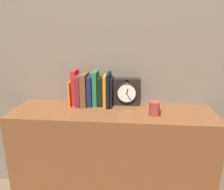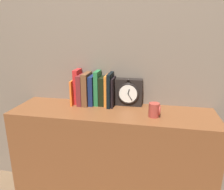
{
  "view_description": "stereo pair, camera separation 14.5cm",
  "coord_description": "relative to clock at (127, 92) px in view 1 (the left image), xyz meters",
  "views": [
    {
      "loc": [
        0.13,
        -1.38,
        1.3
      ],
      "look_at": [
        0.0,
        0.0,
        0.88
      ],
      "focal_mm": 35.0,
      "sensor_mm": 36.0,
      "label": 1
    },
    {
      "loc": [
        0.27,
        -1.36,
        1.3
      ],
      "look_at": [
        0.0,
        0.0,
        0.88
      ],
      "focal_mm": 35.0,
      "sensor_mm": 36.0,
      "label": 2
    }
  ],
  "objects": [
    {
      "name": "book_slot0_orange",
      "position": [
        -0.4,
        -0.04,
        -0.01
      ],
      "size": [
        0.01,
        0.15,
        0.18
      ],
      "color": "orange",
      "rests_on": "bookshelf"
    },
    {
      "name": "clock",
      "position": [
        0.0,
        0.0,
        0.0
      ],
      "size": [
        0.19,
        0.08,
        0.2
      ],
      "color": "black",
      "rests_on": "bookshelf"
    },
    {
      "name": "book_slot3_brown",
      "position": [
        -0.3,
        -0.04,
        0.02
      ],
      "size": [
        0.04,
        0.15,
        0.23
      ],
      "color": "brown",
      "rests_on": "bookshelf"
    },
    {
      "name": "book_slot4_navy",
      "position": [
        -0.26,
        -0.03,
        0.01
      ],
      "size": [
        0.03,
        0.14,
        0.21
      ],
      "color": "#15224B",
      "rests_on": "bookshelf"
    },
    {
      "name": "bookshelf",
      "position": [
        -0.09,
        -0.14,
        -0.48
      ],
      "size": [
        1.38,
        0.39,
        0.77
      ],
      "color": "brown",
      "rests_on": "ground_plane"
    },
    {
      "name": "book_slot6_black",
      "position": [
        -0.19,
        -0.02,
        0.0
      ],
      "size": [
        0.04,
        0.12,
        0.2
      ],
      "color": "black",
      "rests_on": "bookshelf"
    },
    {
      "name": "book_slot7_orange",
      "position": [
        -0.15,
        -0.02,
        0.01
      ],
      "size": [
        0.02,
        0.12,
        0.22
      ],
      "color": "orange",
      "rests_on": "bookshelf"
    },
    {
      "name": "book_slot1_red",
      "position": [
        -0.38,
        -0.02,
        0.03
      ],
      "size": [
        0.03,
        0.12,
        0.25
      ],
      "color": "red",
      "rests_on": "bookshelf"
    },
    {
      "name": "wall_back",
      "position": [
        -0.09,
        0.07,
        0.43
      ],
      "size": [
        6.0,
        0.05,
        2.6
      ],
      "color": "#756656",
      "rests_on": "ground_plane"
    },
    {
      "name": "book_slot2_maroon",
      "position": [
        -0.34,
        -0.04,
        0.01
      ],
      "size": [
        0.03,
        0.15,
        0.22
      ],
      "color": "maroon",
      "rests_on": "bookshelf"
    },
    {
      "name": "book_slot9_black",
      "position": [
        -0.11,
        -0.03,
        0.01
      ],
      "size": [
        0.01,
        0.14,
        0.21
      ],
      "color": "black",
      "rests_on": "bookshelf"
    },
    {
      "name": "mug",
      "position": [
        0.19,
        -0.19,
        -0.05
      ],
      "size": [
        0.07,
        0.07,
        0.09
      ],
      "color": "#9E382D",
      "rests_on": "bookshelf"
    },
    {
      "name": "book_slot8_black",
      "position": [
        -0.13,
        -0.04,
        0.02
      ],
      "size": [
        0.02,
        0.16,
        0.24
      ],
      "color": "black",
      "rests_on": "bookshelf"
    },
    {
      "name": "book_slot5_green",
      "position": [
        -0.23,
        -0.02,
        0.03
      ],
      "size": [
        0.03,
        0.12,
        0.25
      ],
      "color": "#246C39",
      "rests_on": "bookshelf"
    }
  ]
}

